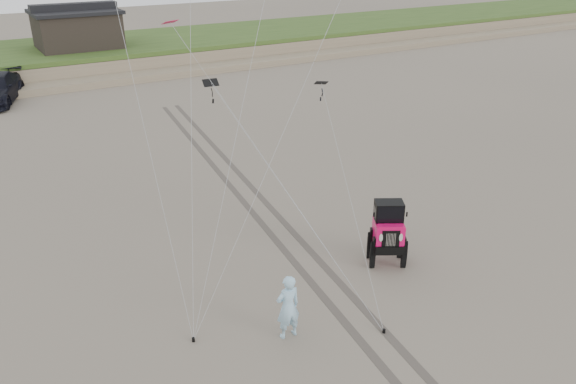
{
  "coord_description": "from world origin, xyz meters",
  "views": [
    {
      "loc": [
        -7.42,
        -10.21,
        9.61
      ],
      "look_at": [
        0.63,
        3.0,
        2.6
      ],
      "focal_mm": 35.0,
      "sensor_mm": 36.0,
      "label": 1
    }
  ],
  "objects": [
    {
      "name": "stake_main",
      "position": [
        -3.43,
        1.09,
        0.06
      ],
      "size": [
        0.08,
        0.08,
        0.12
      ],
      "primitive_type": "cylinder",
      "color": "black",
      "rests_on": "ground"
    },
    {
      "name": "ground",
      "position": [
        0.0,
        0.0,
        0.0
      ],
      "size": [
        160.0,
        160.0,
        0.0
      ],
      "primitive_type": "plane",
      "color": "#6B6054",
      "rests_on": "ground"
    },
    {
      "name": "jeep",
      "position": [
        3.41,
        1.48,
        0.85
      ],
      "size": [
        4.0,
        4.92,
        1.7
      ],
      "primitive_type": null,
      "rotation": [
        0.0,
        0.0,
        -0.53
      ],
      "color": "#E80C5A",
      "rests_on": "ground"
    },
    {
      "name": "man",
      "position": [
        -1.19,
        0.01,
        0.93
      ],
      "size": [
        0.69,
        0.46,
        1.85
      ],
      "primitive_type": "imported",
      "rotation": [
        0.0,
        0.0,
        3.11
      ],
      "color": "#99DBEC",
      "rests_on": "ground"
    },
    {
      "name": "tire_tracks",
      "position": [
        2.0,
        8.0,
        0.0
      ],
      "size": [
        5.22,
        29.74,
        0.01
      ],
      "color": "#4C443D",
      "rests_on": "ground"
    },
    {
      "name": "dune_ridge",
      "position": [
        0.0,
        37.5,
        0.82
      ],
      "size": [
        160.0,
        14.25,
        1.73
      ],
      "color": "#7A6B54",
      "rests_on": "ground"
    },
    {
      "name": "cabin",
      "position": [
        2.0,
        37.0,
        3.24
      ],
      "size": [
        6.4,
        5.4,
        3.35
      ],
      "color": "black",
      "rests_on": "dune_ridge"
    },
    {
      "name": "stake_aux",
      "position": [
        1.05,
        -1.23,
        0.06
      ],
      "size": [
        0.08,
        0.08,
        0.12
      ],
      "primitive_type": "cylinder",
      "color": "black",
      "rests_on": "ground"
    }
  ]
}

